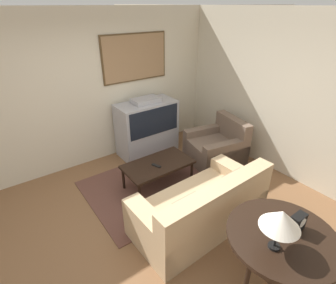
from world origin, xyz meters
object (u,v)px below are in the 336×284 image
Objects in this scene: couch at (202,208)px; console_table at (282,240)px; table_lamp at (281,220)px; coffee_table at (158,165)px; armchair at (216,148)px; tv at (147,128)px; mantel_clock at (298,223)px.

console_table is at bearing 90.35° from couch.
console_table is 2.48× the size of table_lamp.
coffee_table is at bearing -93.25° from couch.
armchair is 2.56m from console_table.
mantel_clock is (-0.30, -3.28, 0.28)m from tv.
table_lamp is at bearing 80.19° from couch.
mantel_clock reaches higher than armchair.
tv is 1.07× the size of console_table.
console_table is (0.04, -1.09, 0.36)m from couch.
console_table is at bearing 8.58° from table_lamp.
couch is 1.09m from coffee_table.
mantel_clock reaches higher than coffee_table.
armchair is at bearing -51.57° from tv.
table_lamp reaches higher than coffee_table.
console_table is (-1.32, -2.16, 0.38)m from armchair.
tv is 2.66× the size of table_lamp.
armchair is at bearing 55.24° from table_lamp.
mantel_clock is at bearing -0.14° from table_lamp.
coffee_table is 1.03× the size of console_table.
table_lamp is (-1.52, -2.19, 0.78)m from armchair.
table_lamp is at bearing -94.79° from coffee_table.
couch is at bearing 100.27° from mantel_clock.
couch is at bearing -91.45° from coffee_table.
mantel_clock is at bearing -16.73° from armchair.
coffee_table is at bearing -113.59° from tv.
mantel_clock reaches higher than console_table.
tv is 3.28m from console_table.
couch is 1.71× the size of console_table.
couch is 1.72× the size of armchair.
console_table is at bearing 169.21° from mantel_clock.
coffee_table is 2.19m from console_table.
table_lamp is (-0.20, -0.03, 0.41)m from console_table.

